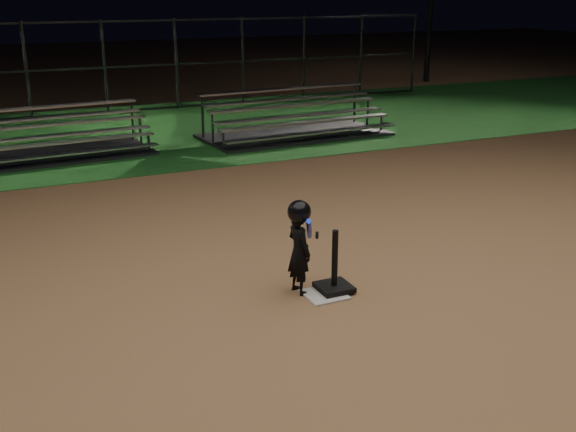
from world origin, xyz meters
The scene contains 8 objects.
ground centered at (0.00, 0.00, 0.00)m, with size 80.00×80.00×0.00m, color #956943.
grass_strip centered at (0.00, 10.00, 0.01)m, with size 60.00×8.00×0.01m, color #184D1B.
home_plate centered at (0.00, 0.00, 0.01)m, with size 0.45×0.45×0.02m, color beige.
batting_tee centered at (0.15, 0.05, 0.15)m, with size 0.38×0.38×0.72m.
child_batter centered at (-0.22, 0.21, 0.59)m, with size 0.41×0.60×1.10m.
bleacher_left centered at (-2.01, 8.26, 0.20)m, with size 4.08×2.24×0.96m.
bleacher_right centered at (3.41, 8.07, 0.22)m, with size 4.39×2.34×1.05m.
backstop_fence centered at (0.00, 13.00, 1.25)m, with size 20.08×0.08×2.50m.
Camera 1 is at (-3.33, -6.31, 3.33)m, focal length 42.92 mm.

